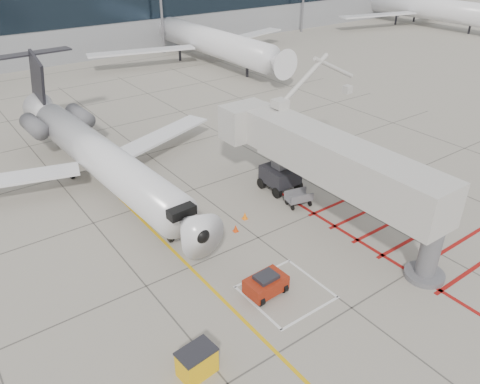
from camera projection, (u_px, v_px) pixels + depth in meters
ground_plane at (300, 269)px, 27.52m from camera, size 260.00×260.00×0.00m
regional_jet at (112, 148)px, 32.87m from camera, size 25.92×31.99×8.08m
jet_bridge at (345, 173)px, 29.75m from camera, size 9.43×19.67×7.84m
pushback_tug at (266, 284)px, 25.41m from camera, size 2.30×1.49×1.31m
spill_bin at (197, 362)px, 20.76m from camera, size 1.73×1.24×1.42m
baggage_cart at (299, 198)px, 33.63m from camera, size 2.01×1.51×1.14m
ground_power_unit at (370, 186)px, 34.55m from camera, size 2.48×1.83×1.76m
cone_nose at (236, 228)px, 30.86m from camera, size 0.35×0.35×0.49m
cone_side at (245, 216)px, 32.19m from camera, size 0.37×0.37×0.51m
terminal_building at (63, 1)px, 78.43m from camera, size 180.00×28.00×14.00m
terminal_glass_band at (93, 4)px, 68.07m from camera, size 180.00×0.10×6.00m
bg_aircraft_c at (201, 22)px, 68.52m from camera, size 33.88×37.65×11.29m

